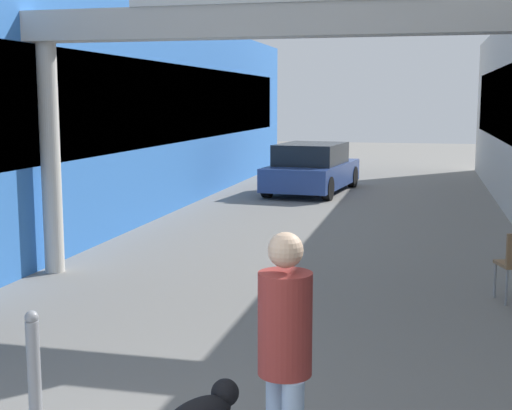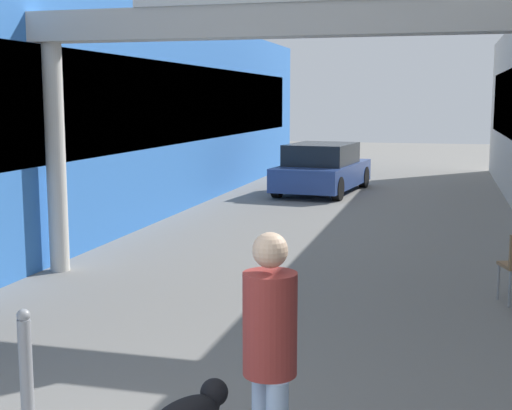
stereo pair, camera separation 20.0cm
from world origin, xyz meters
name	(u,v)px [view 1 (the left image)]	position (x,y,z in m)	size (l,w,h in m)	color
storefront_left	(77,115)	(-5.09, 11.00, 2.18)	(3.00, 26.00, 4.37)	blue
arcade_sign_gateway	(281,52)	(0.00, 6.76, 3.09)	(7.40, 0.47, 4.33)	beige
pedestrian_with_dog	(285,346)	(1.04, 1.77, 0.96)	(0.48, 0.48, 1.69)	#A5BFE0
bollard_post_metal	(34,371)	(-0.93, 2.13, 0.48)	(0.10, 0.10, 0.95)	gray
parked_car_blue	(312,169)	(-1.11, 16.61, 0.64)	(2.19, 4.17, 1.33)	#2D478C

